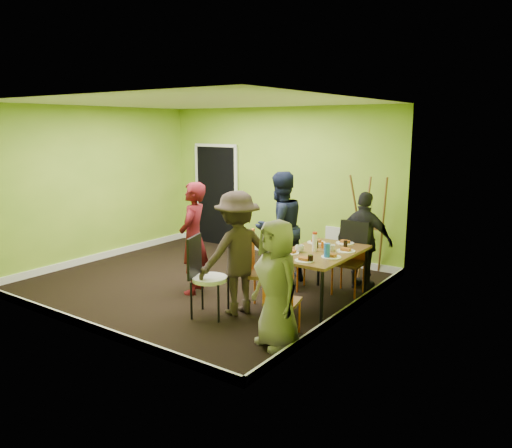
{
  "coord_description": "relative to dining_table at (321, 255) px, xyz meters",
  "views": [
    {
      "loc": [
        5.08,
        -5.74,
        2.46
      ],
      "look_at": [
        1.06,
        0.0,
        1.07
      ],
      "focal_mm": 35.0,
      "sensor_mm": 36.0,
      "label": 1
    }
  ],
  "objects": [
    {
      "name": "glass_back",
      "position": [
        0.17,
        0.42,
        0.1
      ],
      "size": [
        0.06,
        0.06,
        0.09
      ],
      "primitive_type": "cylinder",
      "color": "black",
      "rests_on": "dining_table"
    },
    {
      "name": "person_left_far",
      "position": [
        -0.99,
        0.51,
        0.19
      ],
      "size": [
        0.94,
        1.05,
        1.76
      ],
      "primitive_type": "imported",
      "rotation": [
        0.0,
        0.0,
        -1.96
      ],
      "color": "#141B33",
      "rests_on": "ground"
    },
    {
      "name": "chair_back_end",
      "position": [
        0.15,
        0.77,
        0.06
      ],
      "size": [
        0.46,
        0.54,
        1.06
      ],
      "rotation": [
        0.0,
        0.0,
        3.2
      ],
      "color": "#D95C14",
      "rests_on": "ground"
    },
    {
      "name": "plate_wall_back",
      "position": [
        0.29,
        0.2,
        0.06
      ],
      "size": [
        0.26,
        0.26,
        0.01
      ],
      "primitive_type": "cylinder",
      "color": "white",
      "rests_on": "dining_table"
    },
    {
      "name": "cup_b",
      "position": [
        0.11,
        0.12,
        0.1
      ],
      "size": [
        0.09,
        0.09,
        0.09
      ],
      "primitive_type": "imported",
      "color": "white",
      "rests_on": "dining_table"
    },
    {
      "name": "person_front_end",
      "position": [
        0.25,
        -1.51,
        0.03
      ],
      "size": [
        0.84,
        0.71,
        1.46
      ],
      "primitive_type": "imported",
      "rotation": [
        0.0,
        0.0,
        -0.4
      ],
      "color": "gray",
      "rests_on": "ground"
    },
    {
      "name": "room_walls",
      "position": [
        -2.0,
        -0.21,
        0.29
      ],
      "size": [
        5.04,
        4.54,
        2.82
      ],
      "color": "#78A62A",
      "rests_on": "ground"
    },
    {
      "name": "ground",
      "position": [
        -1.98,
        -0.25,
        -0.7
      ],
      "size": [
        5.0,
        5.0,
        0.0
      ],
      "primitive_type": "plane",
      "color": "black",
      "rests_on": "ground"
    },
    {
      "name": "plate_far_back",
      "position": [
        0.07,
        0.62,
        0.06
      ],
      "size": [
        0.27,
        0.27,
        0.01
      ],
      "primitive_type": "cylinder",
      "color": "white",
      "rests_on": "dining_table"
    },
    {
      "name": "person_left_near",
      "position": [
        -0.72,
        -0.96,
        0.12
      ],
      "size": [
        0.99,
        1.21,
        1.64
      ],
      "primitive_type": "imported",
      "rotation": [
        0.0,
        0.0,
        -1.99
      ],
      "color": "#302520",
      "rests_on": "ground"
    },
    {
      "name": "plate_near_left",
      "position": [
        -0.29,
        0.42,
        0.06
      ],
      "size": [
        0.27,
        0.27,
        0.01
      ],
      "primitive_type": "cylinder",
      "color": "white",
      "rests_on": "dining_table"
    },
    {
      "name": "chair_left_far",
      "position": [
        -0.78,
        0.34,
        -0.15
      ],
      "size": [
        0.48,
        0.48,
        0.98
      ],
      "rotation": [
        0.0,
        0.0,
        -1.36
      ],
      "color": "#D95C14",
      "rests_on": "ground"
    },
    {
      "name": "person_back_end",
      "position": [
        0.23,
        0.97,
        0.05
      ],
      "size": [
        0.88,
        0.38,
        1.49
      ],
      "primitive_type": "imported",
      "rotation": [
        0.0,
        0.0,
        3.13
      ],
      "color": "black",
      "rests_on": "ground"
    },
    {
      "name": "glass_front",
      "position": [
        0.14,
        -0.55,
        0.1
      ],
      "size": [
        0.07,
        0.07,
        0.09
      ],
      "primitive_type": "cylinder",
      "color": "black",
      "rests_on": "dining_table"
    },
    {
      "name": "chair_front_end",
      "position": [
        0.19,
        -1.33,
        -0.18
      ],
      "size": [
        0.46,
        0.46,
        0.92
      ],
      "rotation": [
        0.0,
        0.0,
        0.25
      ],
      "color": "#D95C14",
      "rests_on": "ground"
    },
    {
      "name": "dining_table",
      "position": [
        0.0,
        0.0,
        0.0
      ],
      "size": [
        0.9,
        1.5,
        0.75
      ],
      "color": "black",
      "rests_on": "ground"
    },
    {
      "name": "chair_left_near",
      "position": [
        -0.57,
        -0.69,
        -0.09
      ],
      "size": [
        0.57,
        0.57,
        1.08
      ],
      "rotation": [
        0.0,
        0.0,
        -1.21
      ],
      "color": "#D95C14",
      "rests_on": "ground"
    },
    {
      "name": "chair_bentwood",
      "position": [
        -1.02,
        -1.27,
        -0.11
      ],
      "size": [
        0.53,
        0.52,
        1.06
      ],
      "rotation": [
        0.0,
        0.0,
        -1.24
      ],
      "color": "black",
      "rests_on": "ground"
    },
    {
      "name": "easel",
      "position": [
        -0.02,
        1.73,
        0.13
      ],
      "size": [
        0.67,
        0.63,
        1.67
      ],
      "color": "brown",
      "rests_on": "ground"
    },
    {
      "name": "blue_bottle",
      "position": [
        0.23,
        -0.26,
        0.15
      ],
      "size": [
        0.08,
        0.08,
        0.2
      ],
      "primitive_type": "cylinder",
      "color": "blue",
      "rests_on": "dining_table"
    },
    {
      "name": "plate_far_front",
      "position": [
        0.06,
        -0.57,
        0.06
      ],
      "size": [
        0.24,
        0.24,
        0.01
      ],
      "primitive_type": "cylinder",
      "color": "white",
      "rests_on": "dining_table"
    },
    {
      "name": "person_standing",
      "position": [
        -1.77,
        -0.65,
        0.13
      ],
      "size": [
        0.6,
        0.71,
        1.66
      ],
      "primitive_type": "imported",
      "rotation": [
        0.0,
        0.0,
        -1.18
      ],
      "color": "#580F16",
      "rests_on": "ground"
    },
    {
      "name": "orange_bottle",
      "position": [
        -0.08,
        0.2,
        0.1
      ],
      "size": [
        0.04,
        0.04,
        0.09
      ],
      "primitive_type": "cylinder",
      "color": "#D95C14",
      "rests_on": "dining_table"
    },
    {
      "name": "plate_near_right",
      "position": [
        -0.28,
        -0.34,
        0.06
      ],
      "size": [
        0.23,
        0.23,
        0.01
      ],
      "primitive_type": "cylinder",
      "color": "white",
      "rests_on": "dining_table"
    },
    {
      "name": "cup_a",
      "position": [
        -0.22,
        -0.2,
        0.1
      ],
      "size": [
        0.12,
        0.12,
        0.1
      ],
      "primitive_type": "imported",
      "color": "white",
      "rests_on": "dining_table"
    },
    {
      "name": "plate_wall_front",
      "position": [
        0.27,
        -0.21,
        0.06
      ],
      "size": [
        0.26,
        0.26,
        0.01
      ],
      "primitive_type": "cylinder",
      "color": "white",
      "rests_on": "dining_table"
    },
    {
      "name": "thermos",
      "position": [
        -0.08,
        -0.04,
        0.18
      ],
      "size": [
        0.07,
        0.07,
        0.24
      ],
      "primitive_type": "cylinder",
      "color": "white",
      "rests_on": "dining_table"
    },
    {
      "name": "glass_mid",
      "position": [
        -0.15,
        0.16,
        0.11
      ],
      "size": [
        0.06,
        0.06,
        0.1
      ],
      "primitive_type": "cylinder",
      "color": "black",
      "rests_on": "dining_table"
    }
  ]
}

